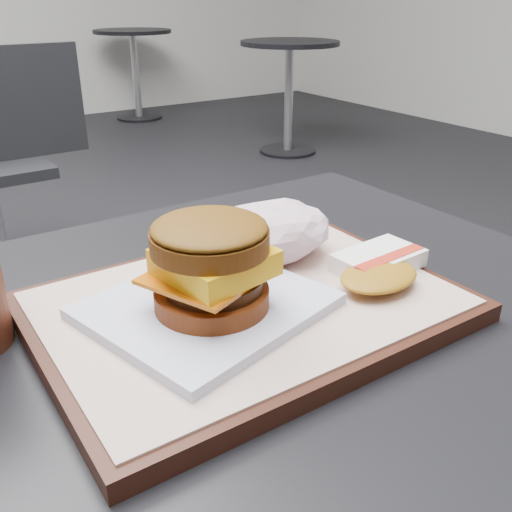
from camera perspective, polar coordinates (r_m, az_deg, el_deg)
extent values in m
cube|color=black|center=(0.56, -3.55, -7.67)|extent=(0.80, 0.60, 0.04)
cube|color=black|center=(0.54, -0.89, -5.14)|extent=(0.38, 0.28, 0.02)
cube|color=beige|center=(0.53, -0.89, -4.22)|extent=(0.36, 0.26, 0.00)
cube|color=white|center=(0.51, -4.95, -4.98)|extent=(0.23, 0.21, 0.01)
cylinder|color=#6C2E0F|center=(0.50, -4.44, -4.11)|extent=(0.12, 0.12, 0.02)
cylinder|color=#341607|center=(0.49, -4.29, -2.63)|extent=(0.10, 0.10, 0.01)
cube|color=#CE5C07|center=(0.49, -5.04, -1.95)|extent=(0.11, 0.11, 0.00)
cube|color=yellow|center=(0.48, -4.14, -0.57)|extent=(0.10, 0.10, 0.02)
cylinder|color=#61330D|center=(0.47, -4.65, 1.56)|extent=(0.12, 0.12, 0.02)
ellipsoid|color=brown|center=(0.47, -4.70, 2.84)|extent=(0.12, 0.12, 0.02)
cube|color=white|center=(0.60, 12.14, -0.40)|extent=(0.09, 0.06, 0.02)
cube|color=red|center=(0.59, 13.26, -0.08)|extent=(0.09, 0.02, 0.00)
ellipsoid|color=#B67F1D|center=(0.56, 12.17, -1.96)|extent=(0.09, 0.07, 0.01)
cube|color=black|center=(2.31, -21.88, 14.09)|extent=(0.40, 0.03, 0.40)
cylinder|color=black|center=(4.16, 3.17, 10.49)|extent=(0.40, 0.40, 0.02)
cylinder|color=#A5A5AA|center=(4.08, 3.29, 15.39)|extent=(0.06, 0.06, 0.70)
cylinder|color=black|center=(4.04, 3.42, 20.50)|extent=(0.66, 0.66, 0.03)
cylinder|color=black|center=(5.41, -11.57, 13.45)|extent=(0.40, 0.40, 0.02)
cylinder|color=#A5A5AA|center=(5.35, -11.91, 17.21)|extent=(0.06, 0.06, 0.70)
cylinder|color=black|center=(5.32, -12.28, 21.10)|extent=(0.66, 0.66, 0.03)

